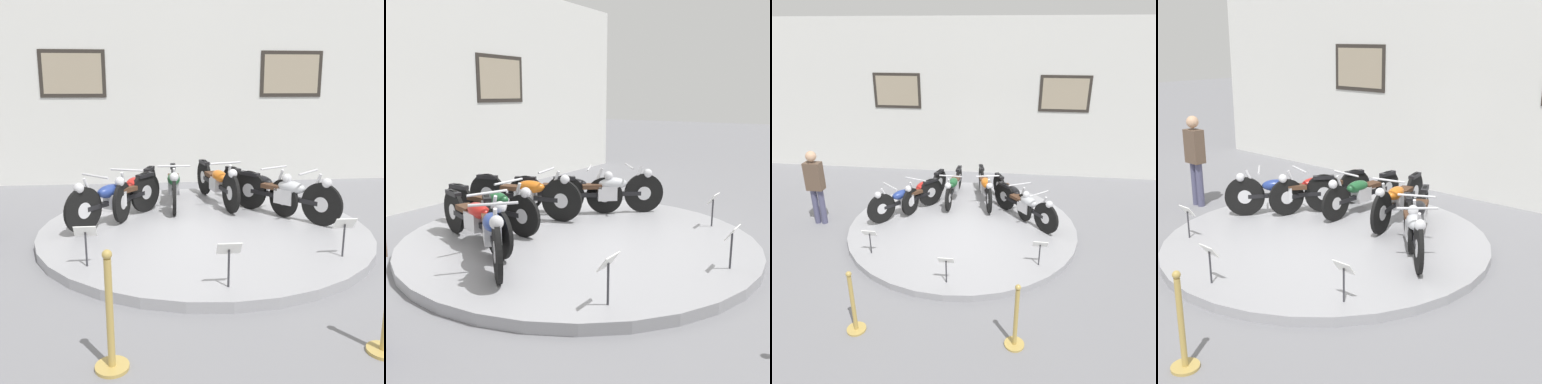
{
  "view_description": "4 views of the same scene",
  "coord_description": "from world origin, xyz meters",
  "views": [
    {
      "loc": [
        -0.81,
        -6.46,
        2.26
      ],
      "look_at": [
        -0.16,
        0.26,
        0.6
      ],
      "focal_mm": 42.0,
      "sensor_mm": 36.0,
      "label": 1
    },
    {
      "loc": [
        -5.02,
        -3.35,
        2.08
      ],
      "look_at": [
        0.19,
        0.13,
        0.73
      ],
      "focal_mm": 42.0,
      "sensor_mm": 36.0,
      "label": 2
    },
    {
      "loc": [
        0.95,
        -7.23,
        4.04
      ],
      "look_at": [
        0.03,
        0.03,
        0.88
      ],
      "focal_mm": 35.0,
      "sensor_mm": 36.0,
      "label": 3
    },
    {
      "loc": [
        5.28,
        -5.57,
        3.07
      ],
      "look_at": [
        0.18,
        0.33,
        0.81
      ],
      "focal_mm": 50.0,
      "sensor_mm": 36.0,
      "label": 4
    }
  ],
  "objects": [
    {
      "name": "motorcycle_red",
      "position": [
        -1.04,
        0.92,
        0.51
      ],
      "size": [
        0.74,
        1.9,
        0.79
      ],
      "color": "black",
      "rests_on": "display_platform"
    },
    {
      "name": "motorcycle_green",
      "position": [
        -0.39,
        1.28,
        0.5
      ],
      "size": [
        0.54,
        1.95,
        0.78
      ],
      "color": "black",
      "rests_on": "display_platform"
    },
    {
      "name": "motorcycle_orange",
      "position": [
        0.39,
        1.29,
        0.53
      ],
      "size": [
        0.6,
        1.99,
        0.81
      ],
      "color": "black",
      "rests_on": "display_platform"
    },
    {
      "name": "stanchion_post_right_of_entry",
      "position": [
        1.15,
        -3.22,
        0.34
      ],
      "size": [
        0.28,
        0.28,
        1.02
      ],
      "color": "tan",
      "rests_on": "ground_plane"
    },
    {
      "name": "motorcycle_blue",
      "position": [
        -1.35,
        0.33,
        0.53
      ],
      "size": [
        1.37,
        1.57,
        0.81
      ],
      "color": "black",
      "rests_on": "display_platform"
    },
    {
      "name": "visitor_standing",
      "position": [
        -3.24,
        -0.11,
        0.97
      ],
      "size": [
        0.36,
        0.22,
        1.7
      ],
      "color": "#4C4C6B",
      "rests_on": "ground_plane"
    },
    {
      "name": "info_placard_front_right",
      "position": [
        1.57,
        -1.39,
        0.5
      ],
      "size": [
        0.26,
        0.11,
        0.51
      ],
      "color": "#333338",
      "rests_on": "display_platform"
    },
    {
      "name": "motorcycle_silver",
      "position": [
        1.35,
        0.33,
        0.52
      ],
      "size": [
        1.36,
        1.56,
        0.81
      ],
      "color": "black",
      "rests_on": "display_platform"
    },
    {
      "name": "back_wall",
      "position": [
        0.0,
        3.75,
        2.21
      ],
      "size": [
        14.0,
        0.22,
        4.42
      ],
      "color": "silver",
      "rests_on": "ground_plane"
    },
    {
      "name": "stanchion_post_left_of_entry",
      "position": [
        -1.15,
        -3.22,
        0.34
      ],
      "size": [
        0.28,
        0.28,
        1.02
      ],
      "color": "tan",
      "rests_on": "ground_plane"
    },
    {
      "name": "info_placard_front_centre",
      "position": [
        0.0,
        -2.1,
        0.5
      ],
      "size": [
        0.26,
        0.11,
        0.51
      ],
      "color": "#333338",
      "rests_on": "display_platform"
    },
    {
      "name": "info_placard_front_left",
      "position": [
        -1.57,
        -1.39,
        0.5
      ],
      "size": [
        0.26,
        0.11,
        0.51
      ],
      "color": "#333338",
      "rests_on": "display_platform"
    },
    {
      "name": "display_platform",
      "position": [
        0.0,
        0.0,
        0.06
      ],
      "size": [
        4.9,
        4.9,
        0.13
      ],
      "primitive_type": "cylinder",
      "color": "#99999E",
      "rests_on": "ground_plane"
    },
    {
      "name": "ground_plane",
      "position": [
        0.0,
        0.0,
        0.0
      ],
      "size": [
        60.0,
        60.0,
        0.0
      ],
      "primitive_type": "plane",
      "color": "slate"
    },
    {
      "name": "motorcycle_black",
      "position": [
        1.05,
        0.92,
        0.5
      ],
      "size": [
        0.92,
        1.78,
        0.78
      ],
      "color": "black",
      "rests_on": "display_platform"
    }
  ]
}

